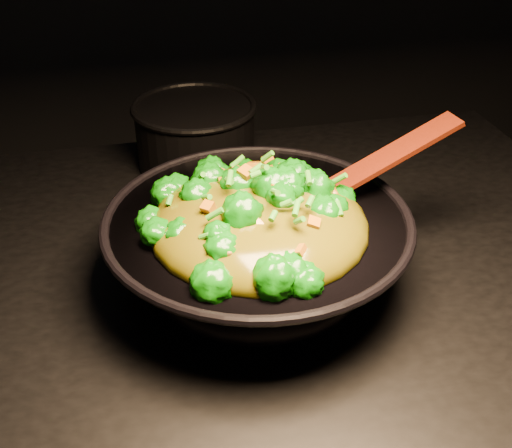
{
  "coord_description": "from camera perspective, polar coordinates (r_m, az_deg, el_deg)",
  "views": [
    {
      "loc": [
        -0.21,
        -0.82,
        1.51
      ],
      "look_at": [
        -0.04,
        -0.07,
        1.0
      ],
      "focal_mm": 45.0,
      "sensor_mm": 36.0,
      "label": 1
    }
  ],
  "objects": [
    {
      "name": "stovetop",
      "position": [
        1.35,
        1.21,
        -18.07
      ],
      "size": [
        1.2,
        0.9,
        0.9
      ],
      "primitive_type": "cube",
      "color": "black",
      "rests_on": "ground"
    },
    {
      "name": "wok",
      "position": [
        0.93,
        0.13,
        -2.62
      ],
      "size": [
        0.42,
        0.42,
        0.12
      ],
      "primitive_type": null,
      "rotation": [
        0.0,
        0.0,
        -0.0
      ],
      "color": "black",
      "rests_on": "stovetop"
    },
    {
      "name": "spatula",
      "position": [
        0.95,
        10.51,
        5.21
      ],
      "size": [
        0.27,
        0.08,
        0.11
      ],
      "primitive_type": "cube",
      "rotation": [
        0.0,
        -0.38,
        0.14
      ],
      "color": "#381003",
      "rests_on": "wok"
    },
    {
      "name": "stir_fry",
      "position": [
        0.85,
        0.27,
        2.49
      ],
      "size": [
        0.33,
        0.33,
        0.1
      ],
      "primitive_type": null,
      "rotation": [
        0.0,
        0.0,
        -0.12
      ],
      "color": "#0E6707",
      "rests_on": "wok"
    },
    {
      "name": "back_pot",
      "position": [
        1.27,
        -5.4,
        7.88
      ],
      "size": [
        0.24,
        0.24,
        0.13
      ],
      "primitive_type": "cylinder",
      "rotation": [
        0.0,
        0.0,
        -0.06
      ],
      "color": "black",
      "rests_on": "stovetop"
    }
  ]
}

